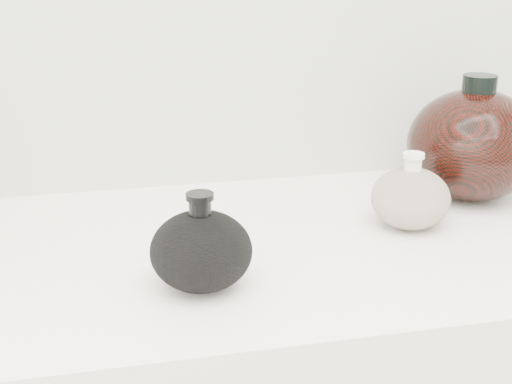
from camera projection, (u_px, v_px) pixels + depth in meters
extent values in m
cube|color=silver|center=(251.00, 254.00, 0.92)|extent=(1.20, 0.50, 0.03)
ellipsoid|color=black|center=(201.00, 251.00, 0.79)|extent=(0.15, 0.15, 0.09)
cylinder|color=black|center=(200.00, 208.00, 0.77)|extent=(0.03, 0.03, 0.03)
cylinder|color=black|center=(200.00, 196.00, 0.76)|extent=(0.04, 0.04, 0.01)
ellipsoid|color=#B9AF91|center=(410.00, 198.00, 0.95)|extent=(0.11, 0.11, 0.08)
cylinder|color=beige|center=(413.00, 165.00, 0.94)|extent=(0.02, 0.02, 0.02)
cylinder|color=beige|center=(414.00, 155.00, 0.93)|extent=(0.03, 0.03, 0.01)
ellipsoid|color=black|center=(473.00, 145.00, 1.05)|extent=(0.22, 0.22, 0.16)
cylinder|color=black|center=(479.00, 86.00, 1.02)|extent=(0.06, 0.06, 0.03)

